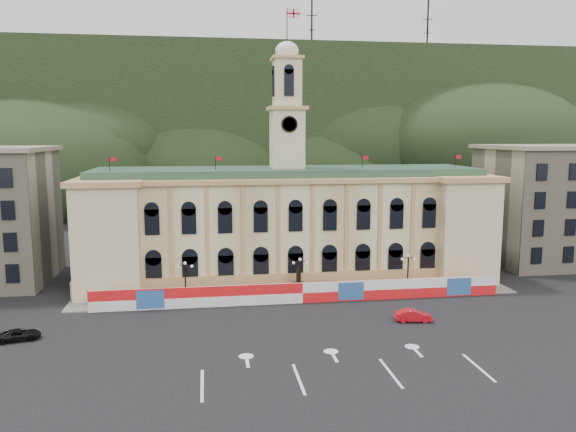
{
  "coord_description": "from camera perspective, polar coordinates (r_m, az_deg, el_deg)",
  "views": [
    {
      "loc": [
        -11.42,
        -49.8,
        20.3
      ],
      "look_at": [
        -1.35,
        18.0,
        10.26
      ],
      "focal_mm": 35.0,
      "sensor_mm": 36.0,
      "label": 1
    }
  ],
  "objects": [
    {
      "name": "statue",
      "position": [
        71.37,
        1.08,
        -7.2
      ],
      "size": [
        1.4,
        1.4,
        3.72
      ],
      "color": "#595651",
      "rests_on": "ground"
    },
    {
      "name": "hoarding_fence",
      "position": [
        68.58,
        1.53,
        -7.8
      ],
      "size": [
        50.0,
        0.44,
        2.5
      ],
      "color": "red",
      "rests_on": "ground"
    },
    {
      "name": "hill_ridge",
      "position": [
        172.18,
        -4.69,
        8.04
      ],
      "size": [
        230.0,
        80.0,
        64.0
      ],
      "color": "black",
      "rests_on": "ground"
    },
    {
      "name": "city_hall",
      "position": [
        79.26,
        -0.06,
        -0.71
      ],
      "size": [
        56.2,
        17.6,
        37.1
      ],
      "color": "beige",
      "rests_on": "ground"
    },
    {
      "name": "pavement",
      "position": [
        71.43,
        1.11,
        -8.11
      ],
      "size": [
        56.0,
        5.5,
        0.16
      ],
      "primitive_type": "cube",
      "color": "slate",
      "rests_on": "ground"
    },
    {
      "name": "red_sedan",
      "position": [
        63.67,
        12.61,
        -9.84
      ],
      "size": [
        2.68,
        4.46,
        1.32
      ],
      "primitive_type": "imported",
      "rotation": [
        0.0,
        0.0,
        1.41
      ],
      "color": "red",
      "rests_on": "ground"
    },
    {
      "name": "black_suv",
      "position": [
        62.84,
        -25.64,
        -10.83
      ],
      "size": [
        3.62,
        4.83,
        1.12
      ],
      "primitive_type": "imported",
      "rotation": [
        0.0,
        0.0,
        1.8
      ],
      "color": "black",
      "rests_on": "ground"
    },
    {
      "name": "ground",
      "position": [
        54.98,
        4.26,
        -13.36
      ],
      "size": [
        260.0,
        260.0,
        0.0
      ],
      "primitive_type": "plane",
      "color": "black",
      "rests_on": "ground"
    },
    {
      "name": "side_building_right",
      "position": [
        97.98,
        25.36,
        1.1
      ],
      "size": [
        21.0,
        17.0,
        18.6
      ],
      "color": "tan",
      "rests_on": "ground"
    },
    {
      "name": "lamp_center",
      "position": [
        69.93,
        1.22,
        -5.93
      ],
      "size": [
        1.96,
        0.44,
        5.15
      ],
      "color": "black",
      "rests_on": "ground"
    },
    {
      "name": "lamp_right",
      "position": [
        73.52,
        12.09,
        -5.4
      ],
      "size": [
        1.96,
        0.44,
        5.15
      ],
      "color": "black",
      "rests_on": "ground"
    },
    {
      "name": "lamp_left",
      "position": [
        69.04,
        -10.38,
        -6.26
      ],
      "size": [
        1.96,
        0.44,
        5.15
      ],
      "color": "black",
      "rests_on": "ground"
    },
    {
      "name": "lane_markings",
      "position": [
        50.49,
        5.55,
        -15.41
      ],
      "size": [
        26.0,
        10.0,
        0.02
      ],
      "primitive_type": null,
      "color": "white",
      "rests_on": "ground"
    }
  ]
}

